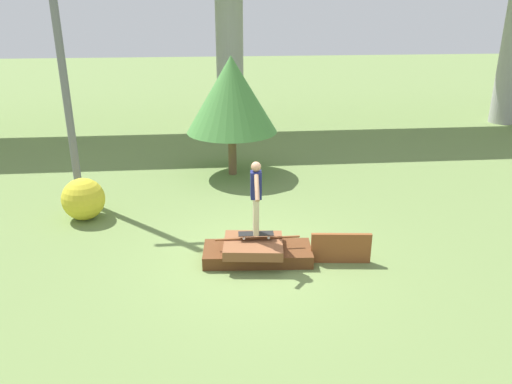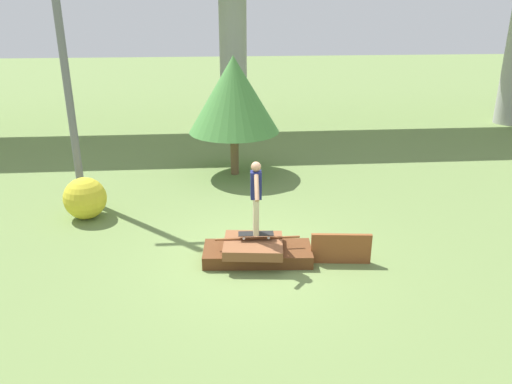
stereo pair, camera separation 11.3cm
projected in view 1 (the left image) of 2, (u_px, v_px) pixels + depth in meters
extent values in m
plane|color=olive|center=(258.00, 260.00, 10.56)|extent=(80.00, 80.00, 0.00)
cube|color=#5B3319|center=(258.00, 254.00, 10.51)|extent=(2.32, 1.06, 0.28)
cube|color=brown|center=(253.00, 246.00, 10.34)|extent=(1.32, 1.16, 0.21)
cylinder|color=brown|center=(258.00, 238.00, 10.38)|extent=(1.78, 0.05, 0.05)
cube|color=brown|center=(341.00, 248.00, 10.35)|extent=(1.24, 0.21, 0.66)
cube|color=black|center=(256.00, 234.00, 10.35)|extent=(0.74, 0.25, 0.01)
cylinder|color=silver|center=(268.00, 234.00, 10.47)|extent=(0.06, 0.03, 0.05)
cylinder|color=silver|center=(269.00, 238.00, 10.29)|extent=(0.06, 0.03, 0.05)
cylinder|color=silver|center=(244.00, 234.00, 10.44)|extent=(0.06, 0.03, 0.05)
cylinder|color=silver|center=(244.00, 238.00, 10.26)|extent=(0.06, 0.03, 0.05)
cylinder|color=#C6B78E|center=(256.00, 214.00, 10.28)|extent=(0.12, 0.12, 0.79)
cylinder|color=#C6B78E|center=(256.00, 218.00, 10.12)|extent=(0.12, 0.12, 0.79)
cube|color=#191E51|center=(256.00, 185.00, 9.96)|extent=(0.23, 0.22, 0.57)
sphere|color=#A37556|center=(256.00, 167.00, 9.82)|extent=(0.20, 0.20, 0.20)
cylinder|color=#A37556|center=(255.00, 177.00, 10.22)|extent=(0.11, 0.46, 0.44)
cylinder|color=#A37556|center=(257.00, 188.00, 9.65)|extent=(0.11, 0.46, 0.44)
cylinder|color=#9E9E99|center=(230.00, 50.00, 20.08)|extent=(1.10, 1.10, 6.43)
cylinder|color=slate|center=(62.00, 64.00, 12.36)|extent=(0.20, 0.20, 7.32)
cylinder|color=brown|center=(232.00, 153.00, 15.50)|extent=(0.25, 0.25, 1.37)
cone|color=#4C8E42|center=(231.00, 94.00, 14.85)|extent=(2.75, 2.75, 2.27)
sphere|color=gold|center=(83.00, 199.00, 12.36)|extent=(1.05, 1.05, 1.05)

